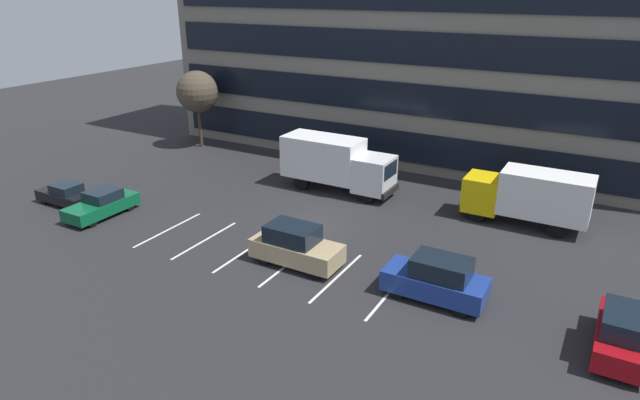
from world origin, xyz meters
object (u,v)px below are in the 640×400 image
at_px(sedan_forest, 102,204).
at_px(suv_maroon, 623,333).
at_px(suv_navy, 437,279).
at_px(box_truck_yellow, 529,195).
at_px(bare_tree, 197,92).
at_px(box_truck_white, 336,162).
at_px(suv_tan, 295,246).
at_px(sedan_black, 66,195).

bearing_deg(sedan_forest, suv_maroon, 1.31).
xyz_separation_m(suv_navy, suv_maroon, (7.50, -0.30, -0.07)).
relative_size(box_truck_yellow, sedan_forest, 1.60).
relative_size(suv_navy, bare_tree, 0.70).
distance_m(box_truck_white, suv_tan, 10.99).
relative_size(box_truck_yellow, suv_navy, 1.56).
distance_m(suv_navy, bare_tree, 29.73).
relative_size(box_truck_white, bare_tree, 1.20).
height_order(suv_maroon, sedan_black, suv_maroon).
xyz_separation_m(suv_tan, bare_tree, (-18.70, 14.19, 3.81)).
bearing_deg(sedan_forest, suv_navy, 2.59).
distance_m(sedan_forest, bare_tree, 16.15).
distance_m(suv_navy, suv_maroon, 7.50).
distance_m(suv_maroon, bare_tree, 36.59).
xyz_separation_m(box_truck_yellow, box_truck_white, (-12.56, -0.50, 0.18)).
bearing_deg(suv_maroon, suv_navy, 177.70).
bearing_deg(suv_maroon, sedan_forest, -178.69).
relative_size(suv_maroon, suv_tan, 0.92).
relative_size(suv_navy, sedan_black, 1.16).
distance_m(box_truck_white, bare_tree, 16.13).
bearing_deg(box_truck_yellow, suv_navy, -100.57).
distance_m(box_truck_white, sedan_forest, 15.28).
bearing_deg(sedan_forest, bare_tree, 108.58).
bearing_deg(suv_maroon, suv_tan, -179.89).
bearing_deg(sedan_forest, box_truck_yellow, 26.68).
height_order(box_truck_yellow, bare_tree, bare_tree).
bearing_deg(suv_maroon, box_truck_yellow, 116.80).
relative_size(suv_navy, suv_tan, 0.99).
height_order(suv_maroon, suv_tan, suv_tan).
bearing_deg(box_truck_white, box_truck_yellow, 2.30).
bearing_deg(sedan_black, box_truck_white, 38.06).
height_order(suv_navy, suv_maroon, suv_navy).
bearing_deg(suv_navy, suv_tan, -177.43).
xyz_separation_m(sedan_forest, sedan_black, (-3.55, 0.10, -0.09)).
relative_size(sedan_black, bare_tree, 0.60).
relative_size(suv_maroon, bare_tree, 0.66).
bearing_deg(box_truck_yellow, suv_maroon, -63.20).
distance_m(box_truck_yellow, sedan_forest, 25.79).
distance_m(suv_tan, bare_tree, 23.78).
xyz_separation_m(box_truck_yellow, sedan_black, (-26.57, -11.48, -1.21)).
distance_m(box_truck_yellow, bare_tree, 28.34).
relative_size(box_truck_white, suv_maroon, 1.83).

